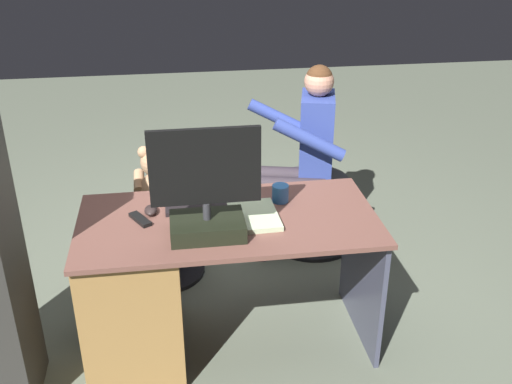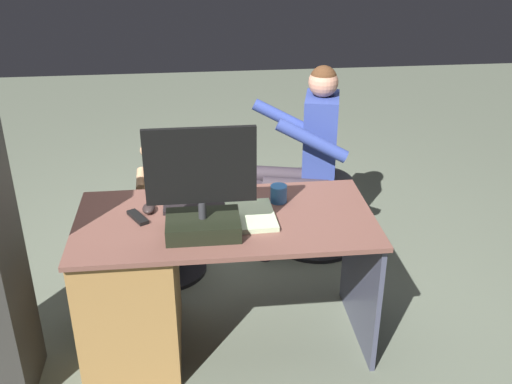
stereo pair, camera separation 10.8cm
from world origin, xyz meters
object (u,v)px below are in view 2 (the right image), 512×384
(desk, at_px, (151,282))
(computer_mouse, at_px, (149,208))
(teddy_bear, at_px, (159,177))
(visitor_chair, at_px, (317,208))
(keyboard, at_px, (207,205))
(office_chair_teddy, at_px, (163,231))
(tv_remote, at_px, (138,217))
(cup, at_px, (279,194))
(person, at_px, (307,147))
(monitor, at_px, (202,200))

(desk, bearing_deg, computer_mouse, -96.13)
(teddy_bear, xyz_separation_m, visitor_chair, (-0.99, -0.24, -0.38))
(keyboard, bearing_deg, office_chair_teddy, -65.47)
(tv_remote, relative_size, visitor_chair, 0.25)
(office_chair_teddy, relative_size, teddy_bear, 1.32)
(keyboard, xyz_separation_m, visitor_chair, (-0.73, -0.82, -0.48))
(office_chair_teddy, bearing_deg, keyboard, 114.53)
(cup, xyz_separation_m, visitor_chair, (-0.38, -0.80, -0.52))
(teddy_bear, bearing_deg, cup, 137.34)
(keyboard, bearing_deg, desk, 22.97)
(tv_remote, height_order, visitor_chair, tv_remote)
(tv_remote, xyz_separation_m, teddy_bear, (-0.07, -0.67, -0.10))
(keyboard, height_order, visitor_chair, keyboard)
(tv_remote, height_order, person, person)
(desk, height_order, computer_mouse, computer_mouse)
(keyboard, distance_m, office_chair_teddy, 0.77)
(visitor_chair, distance_m, person, 0.45)
(keyboard, xyz_separation_m, computer_mouse, (0.28, 0.02, 0.01))
(office_chair_teddy, bearing_deg, monitor, 105.92)
(cup, distance_m, person, 0.84)
(cup, bearing_deg, office_chair_teddy, -42.00)
(visitor_chair, xyz_separation_m, person, (0.09, 0.02, 0.44))
(monitor, relative_size, computer_mouse, 5.22)
(computer_mouse, bearing_deg, tv_remote, 54.07)
(monitor, height_order, cup, monitor)
(computer_mouse, height_order, tv_remote, computer_mouse)
(keyboard, bearing_deg, visitor_chair, -131.88)
(desk, bearing_deg, person, -135.50)
(monitor, xyz_separation_m, office_chair_teddy, (0.23, -0.82, -0.61))
(cup, bearing_deg, desk, 12.12)
(teddy_bear, relative_size, visitor_chair, 0.64)
(tv_remote, bearing_deg, desk, 109.22)
(desk, distance_m, computer_mouse, 0.37)
(visitor_chair, bearing_deg, monitor, 54.70)
(office_chair_teddy, height_order, visitor_chair, same)
(office_chair_teddy, bearing_deg, tv_remote, 84.15)
(keyboard, xyz_separation_m, cup, (-0.36, -0.02, 0.03))
(desk, xyz_separation_m, tv_remote, (0.04, -0.03, 0.35))
(monitor, xyz_separation_m, tv_remote, (0.30, -0.16, -0.15))
(cup, xyz_separation_m, tv_remote, (0.68, 0.11, -0.03))
(desk, distance_m, visitor_chair, 1.40)
(person, bearing_deg, visitor_chair, -165.98)
(cup, xyz_separation_m, person, (-0.29, -0.78, -0.07))
(desk, xyz_separation_m, computer_mouse, (-0.01, -0.10, 0.35))
(tv_remote, relative_size, teddy_bear, 0.39)
(tv_remote, bearing_deg, teddy_bear, -125.16)
(visitor_chair, bearing_deg, computer_mouse, 39.69)
(monitor, relative_size, office_chair_teddy, 0.99)
(desk, xyz_separation_m, office_chair_teddy, (-0.03, -0.69, -0.11))
(tv_remote, distance_m, office_chair_teddy, 0.80)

